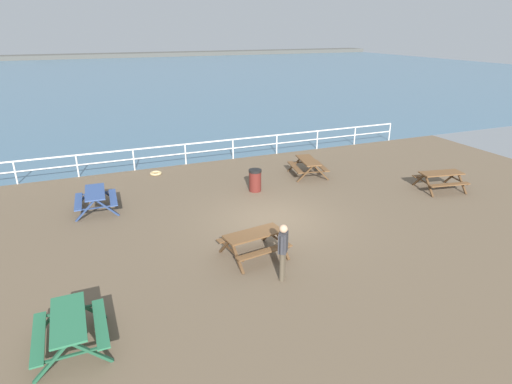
% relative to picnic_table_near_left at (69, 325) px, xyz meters
% --- Properties ---
extents(ground_plane, '(30.00, 24.00, 0.20)m').
position_rel_picnic_table_near_left_xyz_m(ground_plane, '(6.77, 4.36, -0.68)').
color(ground_plane, brown).
extents(sea_band, '(142.00, 90.00, 0.01)m').
position_rel_picnic_table_near_left_xyz_m(sea_band, '(6.77, 57.11, -0.58)').
color(sea_band, '#476B84').
rests_on(sea_band, ground).
extents(distant_shoreline, '(142.00, 6.00, 1.80)m').
position_rel_picnic_table_near_left_xyz_m(distant_shoreline, '(6.77, 100.11, -0.58)').
color(distant_shoreline, '#4C4C47').
rests_on(distant_shoreline, ground).
extents(seaward_railing, '(23.07, 0.07, 1.08)m').
position_rel_picnic_table_near_left_xyz_m(seaward_railing, '(6.77, 12.11, 0.18)').
color(seaward_railing, white).
rests_on(seaward_railing, ground).
extents(picnic_table_near_left, '(1.57, 1.82, 0.80)m').
position_rel_picnic_table_near_left_xyz_m(picnic_table_near_left, '(0.00, 0.00, 0.00)').
color(picnic_table_near_left, '#286B47').
rests_on(picnic_table_near_left, ground).
extents(picnic_table_near_right, '(1.99, 1.76, 0.80)m').
position_rel_picnic_table_near_left_xyz_m(picnic_table_near_right, '(5.16, 2.16, 0.00)').
color(picnic_table_near_right, brown).
rests_on(picnic_table_near_right, ground).
extents(picnic_table_mid_centre, '(2.04, 1.81, 0.80)m').
position_rel_picnic_table_near_left_xyz_m(picnic_table_mid_centre, '(14.70, 4.36, 0.00)').
color(picnic_table_mid_centre, brown).
rests_on(picnic_table_mid_centre, ground).
extents(picnic_table_far_left, '(1.61, 1.86, 0.80)m').
position_rel_picnic_table_near_left_xyz_m(picnic_table_far_left, '(0.94, 7.65, 0.00)').
color(picnic_table_far_left, '#334C84').
rests_on(picnic_table_far_left, ground).
extents(picnic_table_far_right, '(1.83, 2.05, 0.80)m').
position_rel_picnic_table_near_left_xyz_m(picnic_table_far_right, '(10.37, 8.17, 0.00)').
color(picnic_table_far_right, brown).
rests_on(picnic_table_far_right, ground).
extents(visitor, '(0.38, 0.44, 1.66)m').
position_rel_picnic_table_near_left_xyz_m(visitor, '(5.41, 0.68, 0.36)').
color(visitor, '#4C4233').
rests_on(visitor, ground).
extents(litter_bin, '(0.55, 0.55, 0.95)m').
position_rel_picnic_table_near_left_xyz_m(litter_bin, '(7.31, 7.27, -0.10)').
color(litter_bin, '#591E19').
rests_on(litter_bin, ground).
extents(rope_coil, '(0.55, 0.55, 0.11)m').
position_rel_picnic_table_near_left_xyz_m(rope_coil, '(3.78, 11.09, -0.53)').
color(rope_coil, tan).
rests_on(rope_coil, ground).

